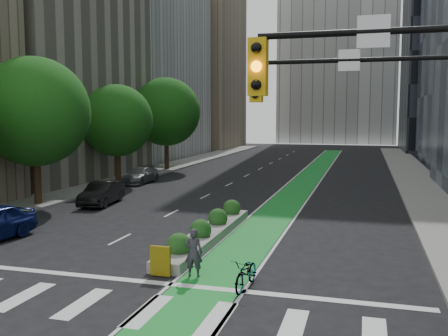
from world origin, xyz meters
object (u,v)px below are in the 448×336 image
Objects in this scene: parked_car_left_mid at (102,193)px; cyclist at (194,253)px; median_planter at (208,231)px; parked_car_left_far at (140,175)px; bicycle at (246,273)px.

cyclist is at bearing -56.50° from parked_car_left_mid.
parked_car_left_far is (-10.70, 15.77, 0.26)m from median_planter.
median_planter is 6.23× the size of cyclist.
parked_car_left_mid reaches higher than bicycle.
cyclist is 23.80m from parked_car_left_far.
median_planter is at bearing -86.80° from cyclist.
cyclist is at bearing 167.98° from bicycle.
parked_car_left_mid is (-9.79, 11.24, -0.13)m from cyclist.
bicycle is at bearing 154.15° from cyclist.
bicycle is 2.06m from cyclist.
parked_car_left_mid is 0.97× the size of parked_car_left_far.
cyclist is 0.38× the size of parked_car_left_far.
parked_car_left_far reaches higher than median_planter.
bicycle is 1.14× the size of cyclist.
parked_car_left_mid is 9.65m from parked_car_left_far.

